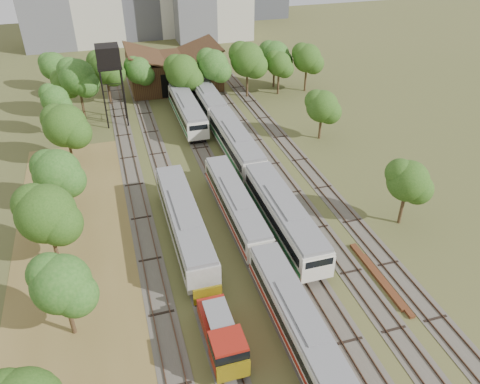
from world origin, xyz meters
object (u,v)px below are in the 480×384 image
object	(u,v)px
railcar_red_set	(262,255)
shunter_locomotive	(222,337)
railcar_green_set	(236,143)
water_tower	(108,59)

from	to	relation	value
railcar_red_set	shunter_locomotive	world-z (taller)	railcar_red_set
railcar_green_set	shunter_locomotive	xyz separation A→B (m)	(-10.00, -30.28, -0.52)
railcar_red_set	railcar_green_set	xyz separation A→B (m)	(4.00, 22.37, 0.28)
shunter_locomotive	water_tower	size ratio (longest dim) A/B	0.68
railcar_green_set	shunter_locomotive	world-z (taller)	railcar_green_set
railcar_green_set	shunter_locomotive	bearing A→B (deg)	-108.28
railcar_green_set	shunter_locomotive	size ratio (longest dim) A/B	6.43
railcar_green_set	water_tower	size ratio (longest dim) A/B	4.35
railcar_red_set	water_tower	size ratio (longest dim) A/B	2.89
railcar_red_set	railcar_green_set	world-z (taller)	railcar_green_set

